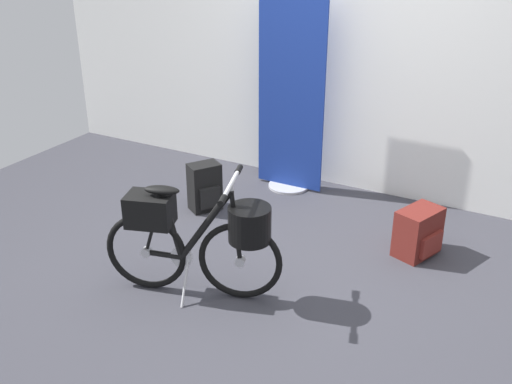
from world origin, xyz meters
TOP-DOWN VIEW (x-y plane):
  - ground_plane at (0.00, 0.00)m, footprint 6.17×6.17m
  - back_wall at (0.00, 1.82)m, footprint 6.17×0.10m
  - floor_banner_stand at (-0.49, 1.50)m, footprint 0.60×0.36m
  - folding_bike_foreground at (-0.27, -0.25)m, footprint 1.09×0.55m
  - backpack_on_floor at (-0.90, 0.78)m, footprint 0.28×0.30m
  - handbag_on_floor at (0.81, 0.89)m, footprint 0.32×0.38m

SIDE VIEW (x-z plane):
  - ground_plane at x=0.00m, z-range 0.00..0.00m
  - handbag_on_floor at x=0.81m, z-range 0.00..0.34m
  - backpack_on_floor at x=-0.90m, z-range 0.00..0.39m
  - folding_bike_foreground at x=-0.27m, z-range 0.02..0.82m
  - floor_banner_stand at x=-0.49m, z-range -0.09..1.56m
  - back_wall at x=0.00m, z-range 0.00..2.73m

